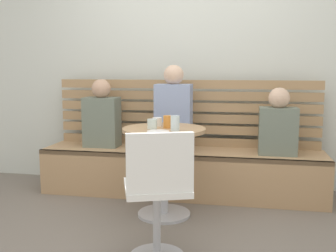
{
  "coord_description": "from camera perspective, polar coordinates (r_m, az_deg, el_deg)",
  "views": [
    {
      "loc": [
        0.6,
        -2.54,
        1.22
      ],
      "look_at": [
        -0.02,
        0.66,
        0.75
      ],
      "focal_mm": 42.79,
      "sensor_mm": 36.0,
      "label": 1
    }
  ],
  "objects": [
    {
      "name": "cup_ceramic_white",
      "position": [
        3.37,
        -1.53,
        0.61
      ],
      "size": [
        0.08,
        0.08,
        0.07
      ],
      "primitive_type": "cylinder",
      "color": "white",
      "rests_on": "cafe_table"
    },
    {
      "name": "cup_tumbler_orange",
      "position": [
        3.25,
        -0.04,
        0.6
      ],
      "size": [
        0.07,
        0.07,
        0.1
      ],
      "primitive_type": "cylinder",
      "color": "orange",
      "rests_on": "cafe_table"
    },
    {
      "name": "cup_glass_tall",
      "position": [
        3.09,
        1.02,
        0.38
      ],
      "size": [
        0.07,
        0.07,
        0.12
      ],
      "primitive_type": "cylinder",
      "color": "silver",
      "rests_on": "cafe_table"
    },
    {
      "name": "person_child_left",
      "position": [
        3.77,
        15.41,
        0.1
      ],
      "size": [
        0.34,
        0.22,
        0.61
      ],
      "color": "slate",
      "rests_on": "booth_bench"
    },
    {
      "name": "plate_small",
      "position": [
        3.02,
        -1.41,
        -0.83
      ],
      "size": [
        0.17,
        0.17,
        0.01
      ],
      "primitive_type": "cylinder",
      "color": "white",
      "rests_on": "cafe_table"
    },
    {
      "name": "cup_glass_short",
      "position": [
        3.2,
        -2.27,
        0.29
      ],
      "size": [
        0.08,
        0.08,
        0.08
      ],
      "primitive_type": "cylinder",
      "color": "silver",
      "rests_on": "cafe_table"
    },
    {
      "name": "person_adult",
      "position": [
        3.81,
        0.81,
        1.99
      ],
      "size": [
        0.34,
        0.22,
        0.81
      ],
      "color": "#8C9EC6",
      "rests_on": "booth_bench"
    },
    {
      "name": "white_chair",
      "position": [
        2.51,
        -1.45,
        -9.28
      ],
      "size": [
        0.51,
        0.51,
        0.85
      ],
      "color": "#ADADB2",
      "rests_on": "ground"
    },
    {
      "name": "booth_bench",
      "position": [
        3.91,
        1.87,
        -6.58
      ],
      "size": [
        2.7,
        0.52,
        0.44
      ],
      "color": "tan",
      "rests_on": "ground"
    },
    {
      "name": "ground",
      "position": [
        2.88,
        -2.15,
        -16.86
      ],
      "size": [
        8.0,
        8.0,
        0.0
      ],
      "primitive_type": "plane",
      "color": "#70665B"
    },
    {
      "name": "cafe_table",
      "position": [
        3.29,
        -0.58,
        -4.1
      ],
      "size": [
        0.68,
        0.68,
        0.74
      ],
      "color": "#ADADB2",
      "rests_on": "ground"
    },
    {
      "name": "booth_backrest",
      "position": [
        4.05,
        2.46,
        1.92
      ],
      "size": [
        2.65,
        0.04,
        0.67
      ],
      "color": "#A68157",
      "rests_on": "booth_bench"
    },
    {
      "name": "person_child_middle",
      "position": [
        4.06,
        -9.41,
        1.3
      ],
      "size": [
        0.34,
        0.22,
        0.68
      ],
      "color": "slate",
      "rests_on": "booth_bench"
    },
    {
      "name": "back_wall",
      "position": [
        4.23,
        2.93,
        11.31
      ],
      "size": [
        5.2,
        0.1,
        2.9
      ],
      "primitive_type": "cube",
      "color": "silver",
      "rests_on": "ground"
    }
  ]
}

